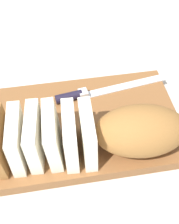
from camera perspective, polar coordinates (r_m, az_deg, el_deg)
The scene contains 6 objects.
ground_plane at distance 0.70m, azimuth -0.00°, elevation -2.94°, with size 3.00×3.00×0.00m, color beige.
cutting_board at distance 0.69m, azimuth -0.00°, elevation -2.29°, with size 0.39×0.27×0.03m, color brown.
bread_loaf at distance 0.60m, azimuth 1.72°, elevation -3.93°, with size 0.39×0.15×0.10m.
bread_knife at distance 0.73m, azimuth -0.55°, elevation 3.39°, with size 0.27×0.05×0.02m.
crumb_near_knife at distance 0.70m, azimuth -0.60°, elevation 0.30°, with size 0.01×0.01×0.01m, color #A8753D.
crumb_near_loaf at distance 0.65m, azimuth 1.99°, elevation -5.00°, with size 0.01×0.01×0.01m, color #A8753D.
Camera 1 is at (0.08, 0.42, 0.56)m, focal length 50.42 mm.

